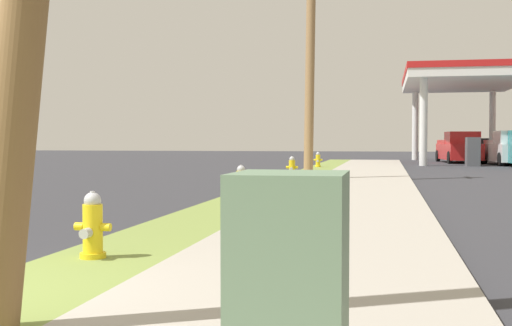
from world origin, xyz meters
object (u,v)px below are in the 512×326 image
object	(u,v)px
utility_cabinet	(290,297)
car_black_by_near_pump	(479,150)
fire_hydrant_second	(241,183)
fire_hydrant_fourth	(318,160)
truck_white_at_forecourt	(510,149)
fire_hydrant_nearest	(93,229)
utility_pole_midground	(310,57)
truck_red_at_far_bay	(459,148)
fire_hydrant_third	(292,168)

from	to	relation	value
utility_cabinet	car_black_by_near_pump	xyz separation A→B (m)	(7.10, 46.90, 0.07)
fire_hydrant_second	fire_hydrant_fourth	size ratio (longest dim) A/B	1.00
fire_hydrant_fourth	car_black_by_near_pump	size ratio (longest dim) A/B	0.16
car_black_by_near_pump	truck_white_at_forecourt	world-z (taller)	truck_white_at_forecourt
fire_hydrant_nearest	utility_pole_midground	size ratio (longest dim) A/B	0.09
utility_pole_midground	car_black_by_near_pump	xyz separation A→B (m)	(9.27, 27.39, -3.62)
truck_red_at_far_bay	truck_white_at_forecourt	bearing A→B (deg)	-53.61
utility_cabinet	truck_red_at_far_bay	bearing A→B (deg)	82.91
fire_hydrant_second	truck_red_at_far_bay	world-z (taller)	truck_red_at_far_bay
fire_hydrant_nearest	fire_hydrant_fourth	size ratio (longest dim) A/B	1.00
utility_pole_midground	car_black_by_near_pump	bearing A→B (deg)	71.31
fire_hydrant_third	utility_cabinet	world-z (taller)	utility_cabinet
fire_hydrant_nearest	fire_hydrant_second	distance (m)	7.90
fire_hydrant_third	fire_hydrant_fourth	xyz separation A→B (m)	(0.00, 8.95, 0.00)
fire_hydrant_second	utility_pole_midground	size ratio (longest dim) A/B	0.09
car_black_by_near_pump	fire_hydrant_third	bearing A→B (deg)	-110.22
fire_hydrant_second	fire_hydrant_fourth	distance (m)	17.37
fire_hydrant_nearest	utility_pole_midground	distance (m)	16.43
fire_hydrant_fourth	truck_red_at_far_bay	xyz separation A→B (m)	(7.84, 11.31, 0.47)
car_black_by_near_pump	utility_pole_midground	bearing A→B (deg)	-108.69
fire_hydrant_nearest	fire_hydrant_third	bearing A→B (deg)	90.40
fire_hydrant_fourth	truck_red_at_far_bay	bearing A→B (deg)	55.26
fire_hydrant_third	truck_white_at_forecourt	xyz separation A→B (m)	(10.31, 16.91, 0.47)
fire_hydrant_second	fire_hydrant_nearest	bearing A→B (deg)	-89.38
fire_hydrant_nearest	truck_white_at_forecourt	xyz separation A→B (m)	(10.19, 33.23, 0.47)
fire_hydrant_fourth	utility_cabinet	xyz separation A→B (m)	(2.85, -28.82, 0.21)
fire_hydrant_third	utility_pole_midground	size ratio (longest dim) A/B	0.09
fire_hydrant_second	truck_white_at_forecourt	size ratio (longest dim) A/B	0.14
truck_white_at_forecourt	fire_hydrant_fourth	bearing A→B (deg)	-142.32
fire_hydrant_second	car_black_by_near_pump	xyz separation A→B (m)	(9.92, 35.45, 0.28)
fire_hydrant_second	truck_red_at_far_bay	size ratio (longest dim) A/B	0.13
fire_hydrant_second	truck_red_at_far_bay	distance (m)	29.72
fire_hydrant_second	truck_red_at_far_bay	xyz separation A→B (m)	(7.81, 28.67, 0.47)
fire_hydrant_fourth	fire_hydrant_third	bearing A→B (deg)	-90.02
fire_hydrant_nearest	truck_red_at_far_bay	xyz separation A→B (m)	(7.73, 36.57, 0.47)
fire_hydrant_second	fire_hydrant_fourth	world-z (taller)	same
utility_pole_midground	truck_white_at_forecourt	xyz separation A→B (m)	(9.62, 17.27, -3.42)
fire_hydrant_third	utility_cabinet	size ratio (longest dim) A/B	0.65
fire_hydrant_third	utility_cabinet	distance (m)	20.08
fire_hydrant_second	utility_cabinet	distance (m)	11.80
utility_pole_midground	truck_red_at_far_bay	size ratio (longest dim) A/B	1.49
fire_hydrant_second	truck_white_at_forecourt	bearing A→B (deg)	67.91
fire_hydrant_fourth	fire_hydrant_second	bearing A→B (deg)	-89.91
utility_pole_midground	car_black_by_near_pump	distance (m)	29.14
fire_hydrant_second	car_black_by_near_pump	bearing A→B (deg)	74.36
fire_hydrant_nearest	truck_white_at_forecourt	bearing A→B (deg)	72.95
truck_white_at_forecourt	truck_red_at_far_bay	bearing A→B (deg)	126.39
utility_cabinet	truck_white_at_forecourt	bearing A→B (deg)	78.54
fire_hydrant_nearest	car_black_by_near_pump	size ratio (longest dim) A/B	0.16
utility_pole_midground	fire_hydrant_second	bearing A→B (deg)	-94.65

